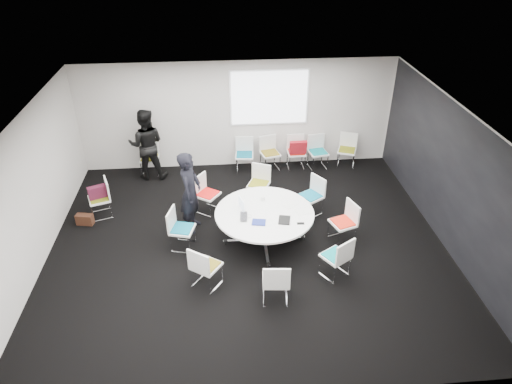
{
  "coord_description": "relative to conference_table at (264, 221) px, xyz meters",
  "views": [
    {
      "loc": [
        -0.48,
        -7.4,
        5.86
      ],
      "look_at": [
        0.2,
        0.4,
        1.0
      ],
      "focal_mm": 32.0,
      "sensor_mm": 36.0,
      "label": 1
    }
  ],
  "objects": [
    {
      "name": "chair_back_e",
      "position": [
        2.52,
        3.11,
        -0.23
      ],
      "size": [
        0.59,
        0.58,
        0.88
      ],
      "rotation": [
        0.0,
        0.0,
        2.77
      ],
      "color": "silver",
      "rests_on": "ground"
    },
    {
      "name": "chair_back_a",
      "position": [
        -0.21,
        3.07,
        -0.23
      ],
      "size": [
        0.5,
        0.49,
        0.88
      ],
      "rotation": [
        0.0,
        0.0,
        3.05
      ],
      "color": "silver",
      "rests_on": "ground"
    },
    {
      "name": "chair_back_d",
      "position": [
        1.73,
        3.07,
        -0.23
      ],
      "size": [
        0.53,
        0.52,
        0.88
      ],
      "rotation": [
        0.0,
        0.0,
        3.31
      ],
      "color": "silver",
      "rests_on": "ground"
    },
    {
      "name": "chair_ring_g",
      "position": [
        0.03,
        -1.67,
        -0.23
      ],
      "size": [
        0.5,
        0.49,
        0.88
      ],
      "rotation": [
        0.0,
        0.0,
        6.2
      ],
      "color": "silver",
      "rests_on": "ground"
    },
    {
      "name": "red_jacket",
      "position": [
        1.16,
        2.88,
        0.19
      ],
      "size": [
        0.45,
        0.17,
        0.36
      ],
      "primitive_type": "cube",
      "rotation": [
        0.17,
        0.0,
        0.03
      ],
      "color": "maroon",
      "rests_on": "chair_back_c"
    },
    {
      "name": "projection_screen",
      "position": [
        0.46,
        3.4,
        1.34
      ],
      "size": [
        1.9,
        0.03,
        1.35
      ],
      "primitive_type": "cube",
      "color": "white",
      "rests_on": "room_shell"
    },
    {
      "name": "papers_right",
      "position": [
        0.55,
        0.23,
        0.22
      ],
      "size": [
        0.37,
        0.35,
        0.0
      ],
      "primitive_type": "cube",
      "rotation": [
        0.0,
        0.0,
        0.68
      ],
      "color": "silver",
      "rests_on": "conference_table"
    },
    {
      "name": "chair_spare_left",
      "position": [
        -3.52,
        1.26,
        -0.23
      ],
      "size": [
        0.58,
        0.58,
        0.88
      ],
      "rotation": [
        0.0,
        0.0,
        1.91
      ],
      "color": "silver",
      "rests_on": "ground"
    },
    {
      "name": "chair_ring_b",
      "position": [
        1.14,
        0.96,
        -0.23
      ],
      "size": [
        0.63,
        0.63,
        0.88
      ],
      "rotation": [
        0.0,
        0.0,
        2.14
      ],
      "color": "silver",
      "rests_on": "ground"
    },
    {
      "name": "chair_back_c",
      "position": [
        1.16,
        3.11,
        -0.23
      ],
      "size": [
        0.46,
        0.45,
        0.88
      ],
      "rotation": [
        0.0,
        0.0,
        3.15
      ],
      "color": "silver",
      "rests_on": "ground"
    },
    {
      "name": "chair_ring_c",
      "position": [
        0.03,
        1.57,
        -0.23
      ],
      "size": [
        0.6,
        0.59,
        0.88
      ],
      "rotation": [
        0.0,
        0.0,
        2.74
      ],
      "color": "silver",
      "rests_on": "ground"
    },
    {
      "name": "chair_ring_a",
      "position": [
        1.6,
        -0.1,
        -0.23
      ],
      "size": [
        0.57,
        0.58,
        0.88
      ],
      "rotation": [
        0.0,
        0.0,
        1.9
      ],
      "color": "silver",
      "rests_on": "ground"
    },
    {
      "name": "chair_ring_f",
      "position": [
        -1.18,
        -1.19,
        -0.23
      ],
      "size": [
        0.63,
        0.63,
        0.88
      ],
      "rotation": [
        0.0,
        0.0,
        5.67
      ],
      "color": "silver",
      "rests_on": "ground"
    },
    {
      "name": "brown_bag",
      "position": [
        -3.84,
        0.95,
        -0.39
      ],
      "size": [
        0.38,
        0.22,
        0.24
      ],
      "primitive_type": "cube",
      "rotation": [
        0.0,
        0.0,
        -0.19
      ],
      "color": "#341B10",
      "rests_on": "ground"
    },
    {
      "name": "tablet_folio",
      "position": [
        -0.15,
        -0.35,
        0.23
      ],
      "size": [
        0.29,
        0.24,
        0.03
      ],
      "primitive_type": "cube",
      "rotation": [
        0.0,
        0.0,
        -0.18
      ],
      "color": "navy",
      "rests_on": "conference_table"
    },
    {
      "name": "notebook_black",
      "position": [
        0.35,
        -0.31,
        0.23
      ],
      "size": [
        0.28,
        0.34,
        0.02
      ],
      "primitive_type": "cube",
      "rotation": [
        0.0,
        0.0,
        -0.21
      ],
      "color": "black",
      "rests_on": "conference_table"
    },
    {
      "name": "chair_back_b",
      "position": [
        0.47,
        3.11,
        -0.23
      ],
      "size": [
        0.55,
        0.54,
        0.88
      ],
      "rotation": [
        0.0,
        0.0,
        3.38
      ],
      "color": "silver",
      "rests_on": "ground"
    },
    {
      "name": "phone",
      "position": [
        0.65,
        -0.44,
        0.22
      ],
      "size": [
        0.14,
        0.08,
        0.01
      ],
      "primitive_type": "cube",
      "rotation": [
        0.0,
        0.0,
        -0.06
      ],
      "color": "black",
      "rests_on": "conference_table"
    },
    {
      "name": "laptop",
      "position": [
        -0.38,
        -0.14,
        0.23
      ],
      "size": [
        0.24,
        0.35,
        0.03
      ],
      "primitive_type": "imported",
      "rotation": [
        0.0,
        0.0,
        1.48
      ],
      "color": "#333338",
      "rests_on": "conference_table"
    },
    {
      "name": "conference_table",
      "position": [
        0.0,
        0.0,
        0.0
      ],
      "size": [
        1.98,
        1.98,
        0.73
      ],
      "color": "silver",
      "rests_on": "ground"
    },
    {
      "name": "person_back",
      "position": [
        -2.64,
        2.94,
        0.4
      ],
      "size": [
        0.9,
        0.71,
        1.83
      ],
      "primitive_type": "imported",
      "rotation": [
        0.0,
        0.0,
        3.12
      ],
      "color": "black",
      "rests_on": "ground"
    },
    {
      "name": "room_shell",
      "position": [
        -0.25,
        -0.06,
        0.89
      ],
      "size": [
        8.08,
        7.08,
        2.88
      ],
      "color": "black",
      "rests_on": "ground"
    },
    {
      "name": "chair_ring_d",
      "position": [
        -1.16,
        1.23,
        -0.23
      ],
      "size": [
        0.63,
        0.63,
        0.88
      ],
      "rotation": [
        0.0,
        0.0,
        4.1
      ],
      "color": "silver",
      "rests_on": "ground"
    },
    {
      "name": "chair_ring_e",
      "position": [
        -1.66,
        -0.04,
        -0.23
      ],
      "size": [
        0.55,
        0.56,
        0.88
      ],
      "rotation": [
        0.0,
        0.0,
        4.45
      ],
      "color": "silver",
      "rests_on": "ground"
    },
    {
      "name": "chair_ring_h",
      "position": [
        1.21,
        -1.13,
        -0.23
      ],
      "size": [
        0.63,
        0.63,
        0.88
      ],
      "rotation": [
        0.0,
        0.0,
        6.86
      ],
      "color": "silver",
      "rests_on": "ground"
    },
    {
      "name": "laptop_lid",
      "position": [
        -0.45,
        0.15,
        0.35
      ],
      "size": [
        0.1,
        0.29,
        0.22
      ],
      "primitive_type": "cube",
      "rotation": [
        0.0,
        0.0,
        1.85
      ],
      "color": "silver",
      "rests_on": "conference_table"
    },
    {
      "name": "person_main",
      "position": [
        -1.48,
        0.61,
        0.39
      ],
      "size": [
        0.58,
        0.74,
        1.8
      ],
      "primitive_type": "imported",
      "rotation": [
        0.0,
        0.0,
        1.33
      ],
      "color": "black",
      "rests_on": "ground"
    },
    {
      "name": "maroon_bag",
      "position": [
        -3.53,
        1.26,
        0.11
      ],
      "size": [
        0.42,
        0.29,
        0.28
      ],
      "primitive_type": "cube",
      "rotation": [
        0.0,
        0.0,
        0.42
      ],
      "color": "#4A1328",
      "rests_on": "chair_spare_left"
    },
    {
      "name": "cup",
      "position": [
        0.01,
        0.44,
        0.26
      ],
      "size": [
        0.08,
        0.08,
        0.09
      ],
      "primitive_type": "cylinder",
      "color": "white",
      "rests_on": "conference_table"
    },
    {
      "name": "chair_person_back",
      "position": [
        -2.64,
        3.11,
        -0.23
      ],
      "size": [
        0.48,
        0.47,
        0.88
      ],
      "rotation": [
        0.0,
        0.0,
        3.1
      ],
      "color": "silver",
      "rests_on": "ground"
    },
    {
      "name": "papers_front",
      "position": [
        0.79,
        -0.04,
        0.22
      ],
      "size": [
        0.35,
        0.3,
        0.0
      ],
      "primitive_type": "cube",
      "rotation": [
        0.0,
        0.0,
        0.33
      ],
      "color": "silver",
      "rests_on": "conference_table"
    }
  ]
}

